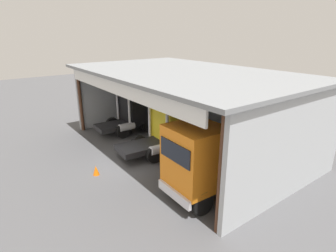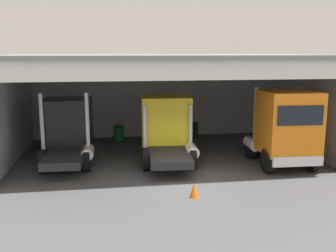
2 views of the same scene
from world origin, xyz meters
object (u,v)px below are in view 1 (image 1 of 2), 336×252
at_px(tool_cart, 243,138).
at_px(oil_drum, 199,122).
at_px(traffic_cone, 96,170).
at_px(truck_yellow_left_bay, 168,127).
at_px(truck_orange_center_left_bay, 200,161).
at_px(truck_black_right_bay, 134,111).

bearing_deg(tool_cart, oil_drum, -179.07).
xyz_separation_m(tool_cart, traffic_cone, (-2.02, -10.23, -0.22)).
xyz_separation_m(truck_yellow_left_bay, traffic_cone, (0.25, -5.26, -1.40)).
height_order(truck_yellow_left_bay, oil_drum, truck_yellow_left_bay).
xyz_separation_m(truck_yellow_left_bay, oil_drum, (-2.31, 4.89, -1.21)).
relative_size(truck_yellow_left_bay, traffic_cone, 9.31).
distance_m(truck_yellow_left_bay, tool_cart, 5.59).
relative_size(truck_orange_center_left_bay, oil_drum, 5.59).
distance_m(truck_yellow_left_bay, traffic_cone, 5.45).
xyz_separation_m(truck_black_right_bay, oil_drum, (2.58, 4.71, -1.21)).
xyz_separation_m(truck_orange_center_left_bay, tool_cart, (-3.05, 7.04, -1.44)).
xyz_separation_m(truck_orange_center_left_bay, oil_drum, (-7.62, 6.97, -1.48)).
bearing_deg(truck_black_right_bay, truck_yellow_left_bay, -0.64).
height_order(oil_drum, traffic_cone, oil_drum).
distance_m(oil_drum, tool_cart, 4.58).
distance_m(truck_orange_center_left_bay, tool_cart, 7.81).
relative_size(truck_orange_center_left_bay, tool_cart, 5.18).
bearing_deg(truck_black_right_bay, oil_drum, 62.78).
height_order(truck_black_right_bay, tool_cart, truck_black_right_bay).
distance_m(tool_cart, traffic_cone, 10.43).
bearing_deg(tool_cart, traffic_cone, -101.17).
bearing_deg(oil_drum, tool_cart, 0.93).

